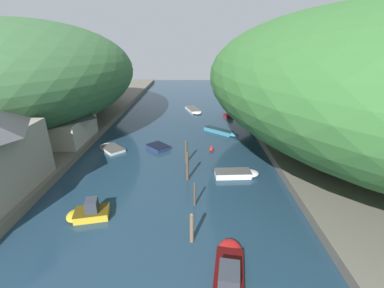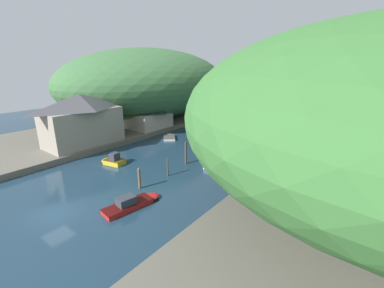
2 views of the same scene
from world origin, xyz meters
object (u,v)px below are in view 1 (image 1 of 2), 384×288
object	(u,v)px
boat_white_cruiser	(156,146)
boat_mid_channel	(88,212)
boat_yellow_tender	(238,174)
boat_navy_launch	(111,148)
boat_moored_right	(229,272)
channel_buoy_near	(211,149)
boat_far_upstream	(194,110)
boathouse_shed	(61,125)
boat_cabin_cruiser	(232,115)
right_bank_cottage	(299,130)
boat_red_skiff	(222,132)

from	to	relation	value
boat_white_cruiser	boat_mid_channel	distance (m)	16.03
boat_yellow_tender	boat_mid_channel	bearing A→B (deg)	-65.52
boat_navy_launch	boat_moored_right	xyz separation A→B (m)	(14.13, -20.94, 0.19)
boat_navy_launch	channel_buoy_near	bearing A→B (deg)	-46.16
boat_far_upstream	boat_moored_right	world-z (taller)	boat_moored_right
boathouse_shed	boat_far_upstream	distance (m)	27.34
boathouse_shed	boat_cabin_cruiser	distance (m)	30.90
boat_navy_launch	boat_yellow_tender	world-z (taller)	boat_yellow_tender
boathouse_shed	right_bank_cottage	size ratio (longest dim) A/B	1.44
boat_yellow_tender	boat_red_skiff	xyz separation A→B (m)	(-0.37, 14.23, -0.00)
right_bank_cottage	boat_cabin_cruiser	xyz separation A→B (m)	(-6.68, 17.05, -2.72)
boat_cabin_cruiser	boat_mid_channel	distance (m)	36.06
boat_white_cruiser	boat_red_skiff	bearing A→B (deg)	-13.03
boat_far_upstream	boat_moored_right	xyz separation A→B (m)	(2.42, -41.68, 0.12)
boat_moored_right	channel_buoy_near	distance (m)	20.31
boat_mid_channel	boat_moored_right	bearing A→B (deg)	-129.25
boat_moored_right	boat_mid_channel	size ratio (longest dim) A/B	1.70
boat_moored_right	channel_buoy_near	world-z (taller)	boat_moored_right
boat_red_skiff	boat_navy_launch	bearing A→B (deg)	-28.68
boathouse_shed	boat_yellow_tender	distance (m)	25.53
boat_yellow_tender	boat_cabin_cruiser	world-z (taller)	boat_cabin_cruiser
boat_moored_right	channel_buoy_near	bearing A→B (deg)	98.75
boathouse_shed	boat_mid_channel	size ratio (longest dim) A/B	2.33
boat_navy_launch	boat_cabin_cruiser	size ratio (longest dim) A/B	1.34
boat_navy_launch	boat_mid_channel	world-z (taller)	boat_mid_channel
boat_far_upstream	boat_white_cruiser	distance (m)	20.90
right_bank_cottage	channel_buoy_near	xyz separation A→B (m)	(-11.83, -0.49, -2.73)
right_bank_cottage	boat_mid_channel	bearing A→B (deg)	-147.43
boat_far_upstream	channel_buoy_near	world-z (taller)	channel_buoy_near
boat_cabin_cruiser	right_bank_cottage	bearing A→B (deg)	7.34
boat_navy_launch	boat_white_cruiser	distance (m)	6.41
right_bank_cottage	boathouse_shed	bearing A→B (deg)	177.91
boat_navy_launch	boat_white_cruiser	bearing A→B (deg)	-38.88
boat_far_upstream	boat_white_cruiser	world-z (taller)	boat_far_upstream
boat_cabin_cruiser	boat_moored_right	bearing A→B (deg)	-21.88
right_bank_cottage	channel_buoy_near	bearing A→B (deg)	-177.65
boat_red_skiff	boat_moored_right	bearing A→B (deg)	34.60
right_bank_cottage	boat_moored_right	xyz separation A→B (m)	(-11.88, -20.80, -2.68)
boat_navy_launch	boat_cabin_cruiser	world-z (taller)	boat_cabin_cruiser
right_bank_cottage	boat_white_cruiser	xyz separation A→B (m)	(-19.63, 0.67, -2.81)
right_bank_cottage	boat_far_upstream	size ratio (longest dim) A/B	0.90
boat_yellow_tender	boat_mid_channel	size ratio (longest dim) A/B	1.32
boat_red_skiff	channel_buoy_near	xyz separation A→B (m)	(-2.24, -7.24, 0.01)
boat_cabin_cruiser	boat_mid_channel	bearing A→B (deg)	-41.60
boat_navy_launch	boat_yellow_tender	xyz separation A→B (m)	(16.80, -7.61, 0.12)
boathouse_shed	boat_far_upstream	size ratio (longest dim) A/B	1.30
boathouse_shed	boat_moored_right	xyz separation A→B (m)	(21.16, -22.00, -2.89)
boat_mid_channel	channel_buoy_near	world-z (taller)	boat_mid_channel
right_bank_cottage	boat_yellow_tender	bearing A→B (deg)	-140.98
boat_moored_right	boat_far_upstream	bearing A→B (deg)	102.22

